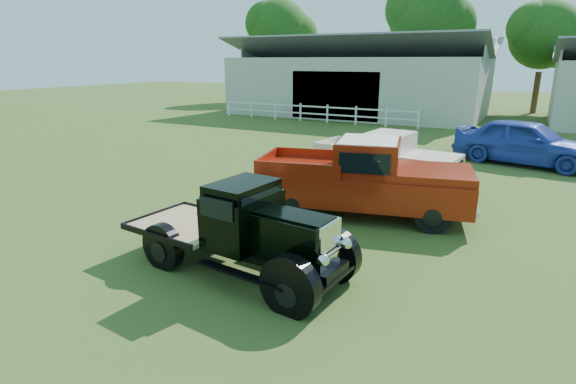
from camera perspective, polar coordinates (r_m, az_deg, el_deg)
The scene contains 10 objects.
ground at distance 10.03m, azimuth -4.31°, elevation -7.32°, with size 120.00×120.00×0.00m, color #3E581C.
shed_left at distance 35.79m, azimuth 9.08°, elevation 14.26°, with size 18.80×10.20×5.60m, color #9C9E89, non-canonical shape.
fence_rail at distance 30.79m, azimuth 3.29°, elevation 10.00°, with size 14.20×0.16×1.20m, color white, non-canonical shape.
tree_a at distance 46.77m, azimuth -1.11°, elevation 17.92°, with size 6.30×6.30×10.50m, color black, non-canonical shape.
tree_b at distance 42.69m, azimuth 17.08°, elevation 18.05°, with size 6.90×6.90×11.50m, color black, non-canonical shape.
tree_c at distance 40.70m, azimuth 29.52°, elevation 15.05°, with size 5.40×5.40×9.00m, color black, non-canonical shape.
vintage_flatbed at distance 8.73m, azimuth -6.15°, elevation -4.52°, with size 4.67×1.85×1.85m, color black, non-canonical shape.
red_pickup at distance 12.09m, azimuth 9.50°, elevation 1.87°, with size 5.71×2.19×2.08m, color maroon, non-canonical shape.
white_pickup at distance 15.13m, azimuth 12.27°, elevation 4.02°, with size 4.79×1.86×1.76m, color beige, non-canonical shape.
misc_car_blue at distance 20.26m, azimuth 27.92°, elevation 5.64°, with size 2.14×5.32×1.81m, color #213A9E.
Camera 1 is at (5.02, -7.69, 4.03)m, focal length 28.00 mm.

